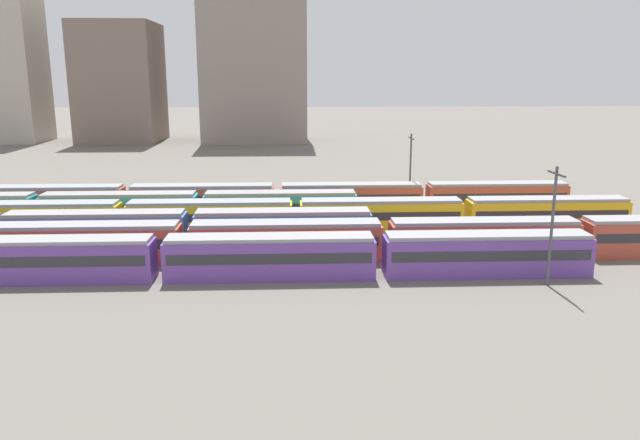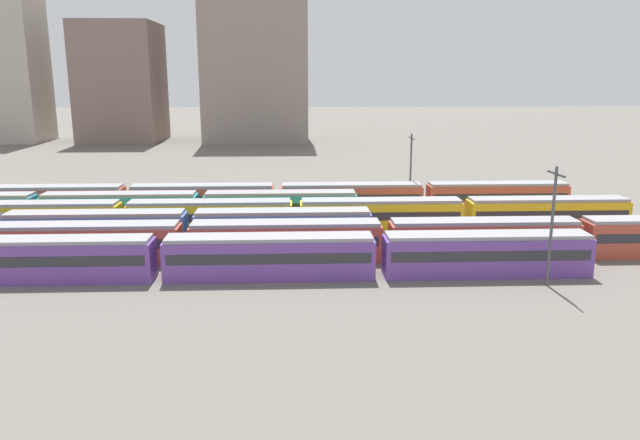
{
  "view_description": "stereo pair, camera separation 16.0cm",
  "coord_description": "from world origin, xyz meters",
  "px_view_note": "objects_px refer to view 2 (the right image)",
  "views": [
    {
      "loc": [
        27.05,
        -50.77,
        16.95
      ],
      "look_at": [
        29.95,
        13.0,
        2.04
      ],
      "focal_mm": 34.41,
      "sensor_mm": 36.0,
      "label": 1
    },
    {
      "loc": [
        27.21,
        -50.78,
        16.95
      ],
      "look_at": [
        29.95,
        13.0,
        2.04
      ],
      "focal_mm": 34.41,
      "sensor_mm": 36.0,
      "label": 2
    }
  ],
  "objects_px": {
    "train_track_1": "(385,239)",
    "train_track_3": "(296,216)",
    "catenary_pole_1": "(411,167)",
    "train_track_0": "(159,258)",
    "train_track_5": "(277,198)",
    "train_track_2": "(97,229)",
    "train_track_4": "(120,208)",
    "catenary_pole_2": "(552,221)"
  },
  "relations": [
    {
      "from": "train_track_1",
      "to": "train_track_3",
      "type": "distance_m",
      "value": 13.39
    },
    {
      "from": "train_track_3",
      "to": "catenary_pole_1",
      "type": "xyz_separation_m",
      "value": [
        15.19,
        13.16,
        3.54
      ]
    },
    {
      "from": "train_track_1",
      "to": "catenary_pole_1",
      "type": "relative_size",
      "value": 11.49
    },
    {
      "from": "train_track_3",
      "to": "train_track_0",
      "type": "bearing_deg",
      "value": -127.11
    },
    {
      "from": "train_track_3",
      "to": "train_track_5",
      "type": "height_order",
      "value": "same"
    },
    {
      "from": "train_track_0",
      "to": "train_track_2",
      "type": "height_order",
      "value": "same"
    },
    {
      "from": "train_track_1",
      "to": "catenary_pole_1",
      "type": "height_order",
      "value": "catenary_pole_1"
    },
    {
      "from": "train_track_4",
      "to": "catenary_pole_1",
      "type": "relative_size",
      "value": 5.7
    },
    {
      "from": "train_track_1",
      "to": "train_track_2",
      "type": "height_order",
      "value": "same"
    },
    {
      "from": "train_track_0",
      "to": "train_track_4",
      "type": "relative_size",
      "value": 1.34
    },
    {
      "from": "catenary_pole_2",
      "to": "train_track_5",
      "type": "bearing_deg",
      "value": 128.53
    },
    {
      "from": "train_track_0",
      "to": "train_track_4",
      "type": "bearing_deg",
      "value": 113.17
    },
    {
      "from": "train_track_2",
      "to": "train_track_4",
      "type": "height_order",
      "value": "same"
    },
    {
      "from": "train_track_4",
      "to": "train_track_5",
      "type": "bearing_deg",
      "value": 15.8
    },
    {
      "from": "train_track_0",
      "to": "train_track_1",
      "type": "bearing_deg",
      "value": 14.41
    },
    {
      "from": "catenary_pole_2",
      "to": "train_track_4",
      "type": "bearing_deg",
      "value": 150.12
    },
    {
      "from": "train_track_0",
      "to": "train_track_1",
      "type": "relative_size",
      "value": 0.66
    },
    {
      "from": "train_track_4",
      "to": "catenary_pole_1",
      "type": "distance_m",
      "value": 36.93
    },
    {
      "from": "catenary_pole_1",
      "to": "catenary_pole_2",
      "type": "distance_m",
      "value": 32.3
    },
    {
      "from": "train_track_5",
      "to": "catenary_pole_2",
      "type": "distance_m",
      "value": 37.31
    },
    {
      "from": "train_track_1",
      "to": "train_track_5",
      "type": "bearing_deg",
      "value": 117.35
    },
    {
      "from": "train_track_3",
      "to": "catenary_pole_2",
      "type": "relative_size",
      "value": 7.47
    },
    {
      "from": "train_track_0",
      "to": "train_track_4",
      "type": "height_order",
      "value": "same"
    },
    {
      "from": "train_track_5",
      "to": "train_track_2",
      "type": "bearing_deg",
      "value": -138.99
    },
    {
      "from": "catenary_pole_1",
      "to": "catenary_pole_2",
      "type": "height_order",
      "value": "catenary_pole_2"
    },
    {
      "from": "train_track_1",
      "to": "train_track_5",
      "type": "relative_size",
      "value": 1.51
    },
    {
      "from": "train_track_5",
      "to": "catenary_pole_1",
      "type": "distance_m",
      "value": 18.08
    },
    {
      "from": "train_track_3",
      "to": "train_track_5",
      "type": "bearing_deg",
      "value": 102.63
    },
    {
      "from": "train_track_2",
      "to": "train_track_1",
      "type": "bearing_deg",
      "value": -10.27
    },
    {
      "from": "train_track_2",
      "to": "train_track_4",
      "type": "distance_m",
      "value": 10.41
    },
    {
      "from": "catenary_pole_1",
      "to": "train_track_2",
      "type": "bearing_deg",
      "value": -152.62
    },
    {
      "from": "train_track_2",
      "to": "train_track_4",
      "type": "xyz_separation_m",
      "value": [
        -0.44,
        10.4,
        0.0
      ]
    },
    {
      "from": "train_track_0",
      "to": "train_track_2",
      "type": "relative_size",
      "value": 1.34
    },
    {
      "from": "train_track_1",
      "to": "train_track_5",
      "type": "xyz_separation_m",
      "value": [
        -10.76,
        20.8,
        0.0
      ]
    },
    {
      "from": "train_track_2",
      "to": "train_track_3",
      "type": "distance_m",
      "value": 20.92
    },
    {
      "from": "train_track_0",
      "to": "train_track_3",
      "type": "distance_m",
      "value": 19.56
    },
    {
      "from": "train_track_1",
      "to": "train_track_3",
      "type": "xyz_separation_m",
      "value": [
        -8.43,
        10.4,
        0.0
      ]
    },
    {
      "from": "train_track_2",
      "to": "train_track_0",
      "type": "bearing_deg",
      "value": -50.86
    },
    {
      "from": "train_track_5",
      "to": "catenary_pole_1",
      "type": "relative_size",
      "value": 7.63
    },
    {
      "from": "train_track_0",
      "to": "train_track_5",
      "type": "bearing_deg",
      "value": 69.98
    },
    {
      "from": "train_track_2",
      "to": "train_track_5",
      "type": "relative_size",
      "value": 0.75
    },
    {
      "from": "train_track_2",
      "to": "train_track_5",
      "type": "distance_m",
      "value": 23.77
    }
  ]
}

